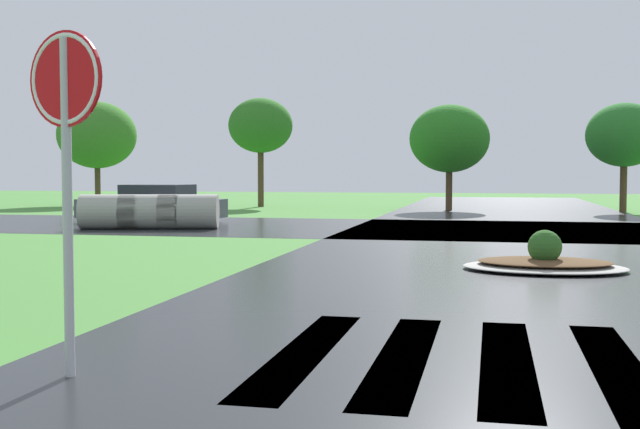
{
  "coord_description": "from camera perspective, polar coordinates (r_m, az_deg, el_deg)",
  "views": [
    {
      "loc": [
        -0.6,
        -2.5,
        1.64
      ],
      "look_at": [
        -3.5,
        10.89,
        0.91
      ],
      "focal_mm": 44.53,
      "sensor_mm": 36.0,
      "label": 1
    }
  ],
  "objects": [
    {
      "name": "asphalt_roadway",
      "position": [
        12.62,
        14.88,
        -4.49
      ],
      "size": [
        9.27,
        80.0,
        0.01
      ],
      "primitive_type": "cube",
      "color": "#232628",
      "rests_on": "ground"
    },
    {
      "name": "crosswalk_stripes",
      "position": [
        7.2,
        16.92,
        -10.21
      ],
      "size": [
        4.95,
        3.54,
        0.01
      ],
      "color": "white",
      "rests_on": "ground"
    },
    {
      "name": "asphalt_cross_road",
      "position": [
        23.1,
        13.68,
        -1.08
      ],
      "size": [
        90.0,
        8.34,
        0.01
      ],
      "primitive_type": "cube",
      "color": "#232628",
      "rests_on": "ground"
    },
    {
      "name": "stop_sign",
      "position": [
        6.61,
        -17.79,
        6.49
      ],
      "size": [
        0.74,
        0.25,
        2.75
      ],
      "rotation": [
        0.0,
        0.0,
        -0.28
      ],
      "color": "#B2B5BA",
      "rests_on": "ground"
    },
    {
      "name": "median_island",
      "position": [
        13.72,
        15.84,
        -3.32
      ],
      "size": [
        2.68,
        1.88,
        0.68
      ],
      "color": "#9E9B93",
      "rests_on": "ground"
    },
    {
      "name": "background_treeline",
      "position": [
        35.18,
        6.59,
        5.91
      ],
      "size": [
        36.1,
        5.85,
        5.11
      ],
      "color": "#4C3823",
      "rests_on": "ground"
    },
    {
      "name": "car_silver_hatch",
      "position": [
        26.16,
        -11.91,
        0.68
      ],
      "size": [
        4.67,
        2.29,
        1.24
      ],
      "rotation": [
        0.0,
        0.0,
        3.08
      ],
      "color": "#4C545B",
      "rests_on": "ground"
    },
    {
      "name": "drainage_pipe_stack",
      "position": [
        23.32,
        -12.15,
        0.2
      ],
      "size": [
        4.05,
        1.91,
        1.0
      ],
      "color": "#9E9B93",
      "rests_on": "ground"
    }
  ]
}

